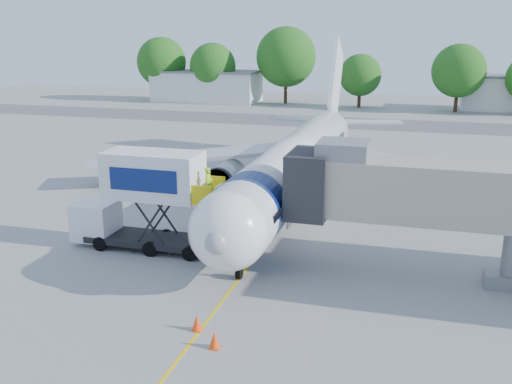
# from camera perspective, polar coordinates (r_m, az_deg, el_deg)

# --- Properties ---
(ground) EXTENTS (160.00, 160.00, 0.00)m
(ground) POSITION_cam_1_polar(r_m,az_deg,el_deg) (36.75, 2.81, -2.77)
(ground) COLOR gray
(ground) RESTS_ON ground
(guidance_line) EXTENTS (0.15, 70.00, 0.01)m
(guidance_line) POSITION_cam_1_polar(r_m,az_deg,el_deg) (36.75, 2.81, -2.76)
(guidance_line) COLOR yellow
(guidance_line) RESTS_ON ground
(taxiway_strip) EXTENTS (120.00, 10.00, 0.01)m
(taxiway_strip) POSITION_cam_1_polar(r_m,az_deg,el_deg) (77.26, 10.04, 6.78)
(taxiway_strip) COLOR #59595B
(taxiway_strip) RESTS_ON ground
(aircraft) EXTENTS (34.17, 37.73, 11.35)m
(aircraft) POSITION_cam_1_polar(r_m,az_deg,el_deg) (39.85, 4.23, 3.07)
(aircraft) COLOR white
(aircraft) RESTS_ON ground
(jet_bridge) EXTENTS (13.90, 3.20, 6.60)m
(jet_bridge) POSITION_cam_1_polar(r_m,az_deg,el_deg) (27.94, 15.69, -0.01)
(jet_bridge) COLOR #A29B8A
(jet_bridge) RESTS_ON ground
(catering_hiloader) EXTENTS (8.50, 2.44, 5.50)m
(catering_hiloader) POSITION_cam_1_polar(r_m,az_deg,el_deg) (31.71, -11.19, -0.85)
(catering_hiloader) COLOR black
(catering_hiloader) RESTS_ON ground
(safety_cone_a) EXTENTS (0.44, 0.44, 0.69)m
(safety_cone_a) POSITION_cam_1_polar(r_m,az_deg,el_deg) (23.67, -5.92, -12.88)
(safety_cone_a) COLOR #FF420D
(safety_cone_a) RESTS_ON ground
(safety_cone_b) EXTENTS (0.43, 0.43, 0.69)m
(safety_cone_b) POSITION_cam_1_polar(r_m,az_deg,el_deg) (22.44, -4.18, -14.55)
(safety_cone_b) COLOR #FF420D
(safety_cone_b) RESTS_ON ground
(outbuilding_left) EXTENTS (18.40, 8.40, 5.30)m
(outbuilding_left) POSITION_cam_1_polar(r_m,az_deg,el_deg) (100.98, -4.96, 10.52)
(outbuilding_left) COLOR silver
(outbuilding_left) RESTS_ON ground
(tree_a) EXTENTS (8.57, 8.57, 10.92)m
(tree_a) POSITION_cam_1_polar(r_m,az_deg,el_deg) (103.53, -9.42, 12.70)
(tree_a) COLOR #382314
(tree_a) RESTS_ON ground
(tree_b) EXTENTS (7.84, 7.84, 10.00)m
(tree_b) POSITION_cam_1_polar(r_m,az_deg,el_deg) (99.23, -4.35, 12.42)
(tree_b) COLOR #382314
(tree_b) RESTS_ON ground
(tree_c) EXTENTS (9.93, 9.93, 12.66)m
(tree_c) POSITION_cam_1_polar(r_m,az_deg,el_deg) (97.56, 3.02, 13.34)
(tree_c) COLOR #382314
(tree_c) RESTS_ON ground
(tree_d) EXTENTS (6.61, 6.61, 8.43)m
(tree_d) POSITION_cam_1_polar(r_m,az_deg,el_deg) (93.38, 10.38, 11.42)
(tree_d) COLOR #382314
(tree_d) RESTS_ON ground
(tree_e) EXTENTS (7.91, 7.91, 10.09)m
(tree_e) POSITION_cam_1_polar(r_m,az_deg,el_deg) (91.61, 19.62, 11.34)
(tree_e) COLOR #382314
(tree_e) RESTS_ON ground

